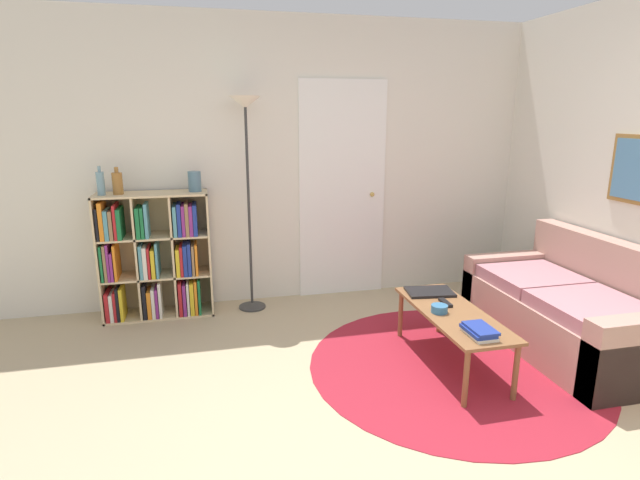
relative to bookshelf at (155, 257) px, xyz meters
name	(u,v)px	position (x,y,z in m)	size (l,w,h in m)	color
ground_plane	(409,464)	(1.40, -2.35, -0.53)	(14.00, 14.00, 0.00)	tan
wall_back	(307,164)	(1.41, 0.22, 0.76)	(7.27, 0.11, 2.60)	silver
wall_right	(608,172)	(3.56, -1.08, 0.77)	(0.08, 5.55, 2.60)	silver
rug	(454,365)	(2.12, -1.47, -0.53)	(2.06, 2.06, 0.01)	maroon
bookshelf	(155,257)	(0.00, 0.00, 0.00)	(0.93, 0.34, 1.10)	beige
floor_lamp	(246,136)	(0.83, -0.03, 1.03)	(0.27, 0.27, 1.89)	#333333
couch	(573,312)	(3.15, -1.37, -0.26)	(0.85, 1.61, 0.82)	tan
coffee_table	(452,317)	(2.10, -1.43, -0.17)	(0.42, 1.11, 0.40)	brown
laptop	(430,292)	(2.10, -1.05, -0.12)	(0.38, 0.28, 0.02)	black
bowl	(439,309)	(2.00, -1.42, -0.10)	(0.12, 0.12, 0.05)	teal
book_stack_on_table	(479,331)	(2.07, -1.83, -0.10)	(0.15, 0.23, 0.06)	silver
remote	(445,303)	(2.12, -1.29, -0.12)	(0.05, 0.16, 0.02)	black
bottle_left	(101,183)	(-0.37, -0.02, 0.66)	(0.06, 0.06, 0.24)	#6B93A3
bottle_middle	(118,183)	(-0.24, -0.01, 0.66)	(0.08, 0.08, 0.23)	olive
vase_on_shelf	(195,181)	(0.38, 0.01, 0.65)	(0.11, 0.11, 0.17)	slate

